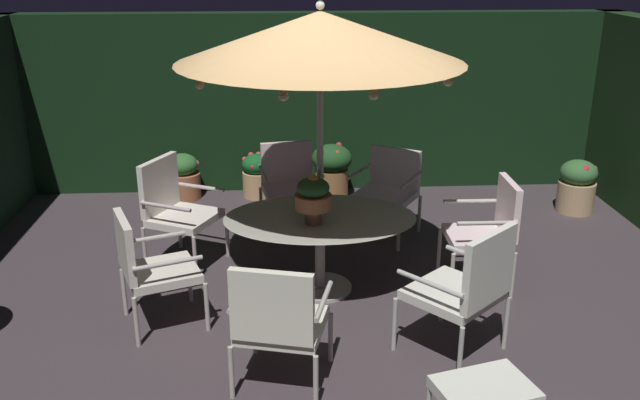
{
  "coord_description": "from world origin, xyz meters",
  "views": [
    {
      "loc": [
        -0.42,
        -5.15,
        2.89
      ],
      "look_at": [
        -0.09,
        0.36,
        0.85
      ],
      "focal_mm": 38.34,
      "sensor_mm": 36.0,
      "label": 1
    }
  ],
  "objects": [
    {
      "name": "patio_chair_west",
      "position": [
        -0.46,
        -1.11,
        0.55
      ],
      "size": [
        0.74,
        0.72,
        0.98
      ],
      "color": "#BAB2A9",
      "rests_on": "ground_plane"
    },
    {
      "name": "potted_plant_front_corner",
      "position": [
        2.99,
        2.11,
        0.31
      ],
      "size": [
        0.42,
        0.42,
        0.62
      ],
      "color": "tan",
      "rests_on": "ground_plane"
    },
    {
      "name": "potted_plant_right_far",
      "position": [
        0.19,
        2.75,
        0.37
      ],
      "size": [
        0.49,
        0.49,
        0.67
      ],
      "color": "#A56F40",
      "rests_on": "ground_plane"
    },
    {
      "name": "patio_chair_north",
      "position": [
        0.91,
        -0.79,
        0.59
      ],
      "size": [
        0.89,
        0.88,
        1.05
      ],
      "color": "#B3B4AB",
      "rests_on": "ground_plane"
    },
    {
      "name": "patio_chair_east",
      "position": [
        0.7,
        1.6,
        0.53
      ],
      "size": [
        0.84,
        0.84,
        0.9
      ],
      "color": "#B8AEA6",
      "rests_on": "ground_plane"
    },
    {
      "name": "ground_plane",
      "position": [
        0.0,
        0.0,
        -0.01
      ],
      "size": [
        7.57,
        6.74,
        0.02
      ],
      "primitive_type": "cube",
      "color": "#3E3438"
    },
    {
      "name": "potted_plant_left_near",
      "position": [
        -0.72,
        2.84,
        0.28
      ],
      "size": [
        0.38,
        0.36,
        0.54
      ],
      "color": "tan",
      "rests_on": "ground_plane"
    },
    {
      "name": "patio_chair_southwest",
      "position": [
        -1.49,
        -0.21,
        0.55
      ],
      "size": [
        0.75,
        0.73,
        0.97
      ],
      "color": "#B8AEA7",
      "rests_on": "ground_plane"
    },
    {
      "name": "ottoman_footrest",
      "position": [
        0.8,
        -1.68,
        0.32
      ],
      "size": [
        0.67,
        0.56,
        0.37
      ],
      "color": "#B9B3A6",
      "rests_on": "ground_plane"
    },
    {
      "name": "potted_plant_right_near",
      "position": [
        -1.62,
        2.84,
        0.27
      ],
      "size": [
        0.42,
        0.42,
        0.56
      ],
      "color": "#AB613D",
      "rests_on": "ground_plane"
    },
    {
      "name": "patio_chair_northeast",
      "position": [
        1.4,
        0.32,
        0.58
      ],
      "size": [
        0.58,
        0.58,
        1.0
      ],
      "color": "#B7B5A9",
      "rests_on": "ground_plane"
    },
    {
      "name": "patio_dining_table",
      "position": [
        -0.09,
        0.34,
        0.58
      ],
      "size": [
        1.68,
        1.18,
        0.71
      ],
      "color": "#B8B0A6",
      "rests_on": "ground_plane"
    },
    {
      "name": "patio_chair_southeast",
      "position": [
        -0.34,
        1.81,
        0.55
      ],
      "size": [
        0.7,
        0.65,
        0.93
      ],
      "color": "#B4B1A9",
      "rests_on": "ground_plane"
    },
    {
      "name": "patio_umbrella",
      "position": [
        -0.09,
        0.34,
        2.23
      ],
      "size": [
        2.33,
        2.33,
        2.51
      ],
      "color": "#B2B3A5",
      "rests_on": "ground_plane"
    },
    {
      "name": "hedge_backdrop_rear",
      "position": [
        0.0,
        3.22,
        1.09
      ],
      "size": [
        7.57,
        0.3,
        2.18
      ],
      "primitive_type": "cube",
      "color": "black",
      "rests_on": "ground_plane"
    },
    {
      "name": "patio_chair_south",
      "position": [
        -1.45,
        1.0,
        0.59
      ],
      "size": [
        0.79,
        0.81,
        1.03
      ],
      "color": "#B9ADA8",
      "rests_on": "ground_plane"
    },
    {
      "name": "centerpiece_planter",
      "position": [
        -0.16,
        0.18,
        0.95
      ],
      "size": [
        0.31,
        0.31,
        0.43
      ],
      "color": "#A36D4E",
      "rests_on": "patio_dining_table"
    }
  ]
}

